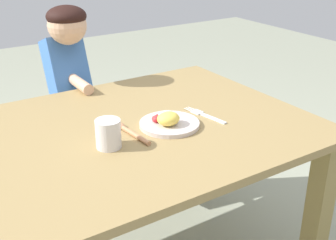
# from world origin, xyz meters

# --- Properties ---
(dining_table) EXTENTS (1.26, 0.95, 0.66)m
(dining_table) POSITION_xyz_m (0.00, 0.00, 0.55)
(dining_table) COLOR olive
(dining_table) RESTS_ON ground_plane
(plate) EXTENTS (0.21, 0.21, 0.06)m
(plate) POSITION_xyz_m (0.11, -0.06, 0.68)
(plate) COLOR beige
(plate) RESTS_ON dining_table
(fork) EXTENTS (0.05, 0.20, 0.01)m
(fork) POSITION_xyz_m (0.28, -0.06, 0.67)
(fork) COLOR silver
(fork) RESTS_ON dining_table
(spoon) EXTENTS (0.04, 0.20, 0.02)m
(spoon) POSITION_xyz_m (-0.04, -0.04, 0.67)
(spoon) COLOR tan
(spoon) RESTS_ON dining_table
(drinking_cup) EXTENTS (0.08, 0.08, 0.09)m
(drinking_cup) POSITION_xyz_m (-0.14, -0.09, 0.71)
(drinking_cup) COLOR silver
(drinking_cup) RESTS_ON dining_table
(person) EXTENTS (0.17, 0.36, 1.01)m
(person) POSITION_xyz_m (0.00, 0.62, 0.58)
(person) COLOR #423D57
(person) RESTS_ON ground_plane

